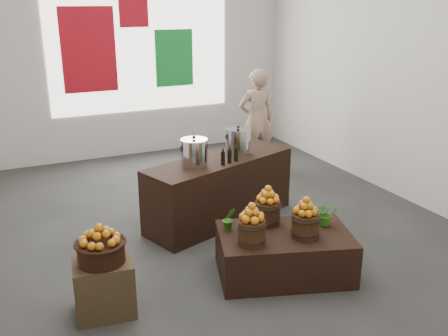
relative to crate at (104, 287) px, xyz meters
name	(u,v)px	position (x,y,z in m)	size (l,w,h in m)	color
ground	(203,229)	(1.46, 1.22, -0.26)	(7.00, 7.00, 0.00)	#353533
back_wall	(123,42)	(1.46, 4.72, 1.74)	(6.00, 0.04, 4.00)	beige
back_opening	(141,42)	(1.76, 4.70, 1.74)	(3.20, 0.02, 2.40)	white
deco_red_left	(89,50)	(0.86, 4.69, 1.64)	(0.90, 0.04, 1.40)	#9D0C18
deco_green_right	(174,58)	(2.36, 4.69, 1.44)	(0.70, 0.04, 1.00)	#13802E
deco_red_upper	(134,12)	(1.66, 4.69, 2.24)	(0.50, 0.04, 0.50)	#9D0C18
crate	(104,287)	(0.00, 0.00, 0.00)	(0.51, 0.42, 0.51)	#4B3D23
wicker_basket	(101,252)	(0.00, 0.00, 0.35)	(0.41, 0.41, 0.19)	black
apples_in_basket	(99,234)	(0.00, 0.00, 0.53)	(0.32, 0.32, 0.17)	#AD2605
display_table	(284,253)	(1.82, -0.10, -0.03)	(1.33, 0.82, 0.46)	black
apple_bucket_front_left	(251,232)	(1.40, -0.16, 0.33)	(0.27, 0.27, 0.25)	#3E2211
apples_in_bucket_front_left	(252,212)	(1.40, -0.16, 0.54)	(0.20, 0.20, 0.18)	#AD2605
apple_bucket_front_right	(305,226)	(1.95, -0.25, 0.33)	(0.27, 0.27, 0.25)	#3E2211
apples_in_bucket_front_right	(306,206)	(1.95, -0.25, 0.54)	(0.20, 0.20, 0.18)	#AD2605
apple_bucket_rear	(267,213)	(1.77, 0.18, 0.33)	(0.27, 0.27, 0.25)	#3E2211
apples_in_bucket_rear	(268,194)	(1.77, 0.18, 0.54)	(0.20, 0.20, 0.18)	#AD2605
herb_garnish_right	(325,213)	(2.30, -0.10, 0.33)	(0.23, 0.20, 0.26)	#296715
herb_garnish_left	(229,219)	(1.34, 0.21, 0.33)	(0.14, 0.11, 0.25)	#296715
counter	(220,190)	(1.77, 1.40, 0.15)	(2.02, 0.64, 0.82)	black
stock_pot_left	(194,153)	(1.38, 1.26, 0.72)	(0.31, 0.31, 0.31)	silver
stock_pot_center	(238,142)	(2.07, 1.50, 0.72)	(0.31, 0.31, 0.31)	silver
oil_cruets	(231,153)	(1.84, 1.21, 0.68)	(0.22, 0.05, 0.23)	black
shopper	(256,120)	(3.16, 3.02, 0.58)	(0.61, 0.40, 1.67)	#9A775E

